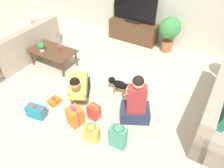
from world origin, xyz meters
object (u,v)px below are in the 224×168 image
tv_console (133,31)px  gift_bag_b (92,134)px  coffee_table (53,52)px  tabletop_plant (41,46)px  gift_box_b (75,116)px  gift_bag_a (118,137)px  gift_box_a (36,111)px  mug (60,48)px  potted_plant_back_right (169,30)px  gift_box_d (94,112)px  sofa_left (21,47)px  person_kneeling (79,87)px  tv (134,10)px  person_sitting (136,104)px  dog (118,84)px  gift_box_c (54,101)px

tv_console → gift_bag_b: tv_console is taller
coffee_table → tabletop_plant: tabletop_plant is taller
gift_box_b → gift_bag_a: size_ratio=0.91×
gift_box_a → mug: 1.72m
potted_plant_back_right → gift_box_d: potted_plant_back_right is taller
sofa_left → coffee_table: sofa_left is taller
person_kneeling → gift_bag_a: 1.28m
potted_plant_back_right → gift_box_d: size_ratio=2.76×
potted_plant_back_right → gift_box_d: (-0.32, -2.96, -0.44)m
sofa_left → tv: 3.07m
sofa_left → tv_console: 3.01m
person_sitting → gift_box_b: 1.09m
person_kneeling → gift_bag_b: person_kneeling is taller
coffee_table → gift_box_d: 2.01m
gift_box_b → gift_bag_b: gift_box_b is taller
gift_box_a → potted_plant_back_right: bearing=70.1°
tv_console → gift_box_a: 3.54m
coffee_table → tv_console: (1.07, 2.10, -0.10)m
gift_box_b → coffee_table: bearing=142.6°
coffee_table → gift_bag_b: (2.02, -1.34, -0.23)m
dog → coffee_table: bearing=-94.9°
gift_box_b → gift_box_c: 0.71m
gift_box_a → tv: bearing=86.3°
gift_box_c → tabletop_plant: size_ratio=1.05×
mug → gift_bag_a: bearing=-30.0°
tv_console → person_sitting: 2.99m
sofa_left → dog: bearing=90.7°
tv → gift_box_d: (0.71, -3.01, -0.74)m
gift_box_a → mug: (-0.70, 1.54, 0.35)m
dog → gift_box_d: bearing=-4.5°
potted_plant_back_right → gift_box_b: size_ratio=2.24×
gift_box_d → gift_bag_b: bearing=-60.5°
sofa_left → gift_box_b: size_ratio=5.03×
gift_bag_b → tabletop_plant: (-2.20, 1.20, 0.40)m
tv_console → dog: size_ratio=2.68×
sofa_left → gift_box_a: sofa_left is taller
gift_box_c → person_sitting: bearing=16.5°
person_sitting → gift_box_c: bearing=-11.0°
sofa_left → gift_bag_b: sofa_left is taller
person_sitting → gift_box_d: person_sitting is taller
gift_box_b → person_sitting: bearing=36.7°
gift_bag_a → dog: bearing=119.6°
dog → gift_box_c: dog is taller
gift_bag_a → sofa_left: bearing=162.4°
person_sitting → gift_bag_b: person_sitting is taller
gift_bag_b → tabletop_plant: 2.54m
person_kneeling → tabletop_plant: (-1.48, 0.54, 0.20)m
gift_box_d → gift_box_a: bearing=-151.1°
dog → gift_box_d: (-0.04, -0.80, -0.10)m
tv → gift_bag_a: (1.39, -3.33, -0.67)m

